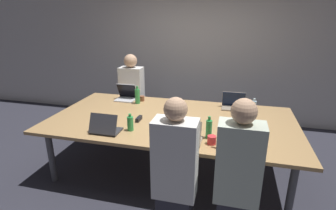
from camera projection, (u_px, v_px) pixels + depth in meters
name	position (u px, v px, depth m)	size (l,w,h in m)	color
ground_plane	(171.00, 168.00, 3.74)	(24.00, 24.00, 0.00)	#2D2D38
curtain_wall	(196.00, 51.00, 5.16)	(12.00, 0.06, 2.80)	#BCB7B2
conference_table	(172.00, 122.00, 3.51)	(3.21, 1.68, 0.76)	tan
laptop_near_left	(105.00, 127.00, 3.05)	(0.33, 0.25, 0.24)	#333338
bottle_near_left	(130.00, 123.00, 3.11)	(0.07, 0.07, 0.21)	green
laptop_near_midright	(186.00, 137.00, 2.80)	(0.34, 0.27, 0.26)	gray
person_near_midright	(175.00, 173.00, 2.42)	(0.40, 0.24, 1.42)	#2D2D38
cup_near_midright	(212.00, 140.00, 2.79)	(0.09, 0.09, 0.09)	red
bottle_near_midright	(166.00, 127.00, 2.96)	(0.07, 0.07, 0.26)	black
laptop_near_right	(236.00, 141.00, 2.70)	(0.36, 0.27, 0.28)	gray
person_near_right	(237.00, 176.00, 2.35)	(0.40, 0.24, 1.43)	#2D2D38
cup_near_right	(263.00, 143.00, 2.73)	(0.07, 0.07, 0.10)	white
bottle_near_right	(209.00, 129.00, 2.91)	(0.07, 0.07, 0.26)	green
laptop_far_right	(233.00, 104.00, 3.85)	(0.33, 0.23, 0.23)	gray
bottle_far_right	(254.00, 107.00, 3.67)	(0.06, 0.06, 0.21)	#ADD1E0
laptop_far_left	(126.00, 95.00, 4.25)	(0.31, 0.27, 0.26)	silver
person_far_left	(132.00, 96.00, 4.67)	(0.40, 0.24, 1.44)	#2D2D38
cup_far_left	(142.00, 98.00, 4.18)	(0.08, 0.08, 0.08)	brown
bottle_far_left	(137.00, 96.00, 4.05)	(0.07, 0.07, 0.28)	green
stapler	(139.00, 119.00, 3.41)	(0.05, 0.15, 0.05)	black
notebook	(162.00, 119.00, 3.44)	(0.22, 0.14, 0.02)	silver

